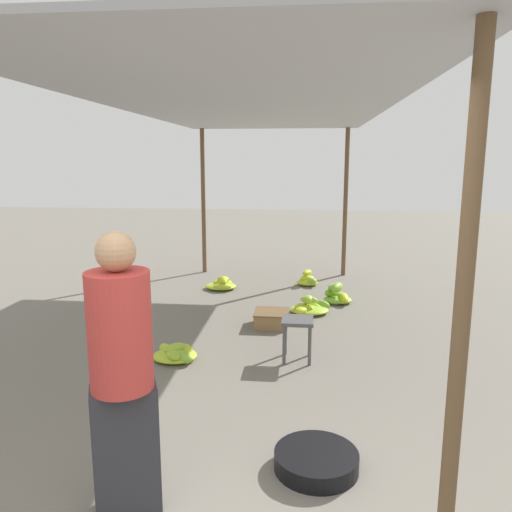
{
  "coord_description": "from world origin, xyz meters",
  "views": [
    {
      "loc": [
        0.64,
        -1.94,
        2.16
      ],
      "look_at": [
        0.0,
        4.25,
        0.96
      ],
      "focal_mm": 35.0,
      "sensor_mm": 36.0,
      "label": 1
    }
  ],
  "objects": [
    {
      "name": "crate_near",
      "position": [
        0.2,
        4.36,
        0.1
      ],
      "size": [
        0.45,
        0.45,
        0.2
      ],
      "color": "olive",
      "rests_on": "ground"
    },
    {
      "name": "banana_pile_right_0",
      "position": [
        0.7,
        4.98,
        0.08
      ],
      "size": [
        0.6,
        0.59,
        0.26
      ],
      "color": "#AAC82E",
      "rests_on": "ground"
    },
    {
      "name": "canopy_post_front_right",
      "position": [
        1.34,
        0.3,
        1.37
      ],
      "size": [
        0.08,
        0.08,
        2.74
      ],
      "primitive_type": "cylinder",
      "color": "brown",
      "rests_on": "ground"
    },
    {
      "name": "banana_pile_right_2",
      "position": [
        0.67,
        6.62,
        0.09
      ],
      "size": [
        0.38,
        0.53,
        0.28
      ],
      "color": "#88BB34",
      "rests_on": "ground"
    },
    {
      "name": "banana_pile_right_1",
      "position": [
        1.12,
        5.54,
        0.12
      ],
      "size": [
        0.45,
        0.49,
        0.32
      ],
      "color": "#90BE32",
      "rests_on": "ground"
    },
    {
      "name": "stool",
      "position": [
        0.56,
        3.24,
        0.37
      ],
      "size": [
        0.34,
        0.34,
        0.47
      ],
      "color": "#4C4C4C",
      "rests_on": "ground"
    },
    {
      "name": "basin_black",
      "position": [
        0.74,
        1.28,
        0.06
      ],
      "size": [
        0.6,
        0.6,
        0.13
      ],
      "color": "black",
      "rests_on": "ground"
    },
    {
      "name": "vendor_foreground",
      "position": [
        -0.44,
        0.74,
        0.92
      ],
      "size": [
        0.49,
        0.49,
        1.76
      ],
      "color": "#2D2D33",
      "rests_on": "ground"
    },
    {
      "name": "banana_pile_left_0",
      "position": [
        -0.76,
        3.09,
        0.07
      ],
      "size": [
        0.51,
        0.5,
        0.19
      ],
      "color": "#B1CB2C",
      "rests_on": "ground"
    },
    {
      "name": "canopy_post_back_left",
      "position": [
        -1.34,
        7.46,
        1.37
      ],
      "size": [
        0.08,
        0.08,
        2.74
      ],
      "primitive_type": "cylinder",
      "color": "brown",
      "rests_on": "ground"
    },
    {
      "name": "canopy_tarp",
      "position": [
        0.0,
        3.88,
        2.76
      ],
      "size": [
        3.09,
        7.56,
        0.04
      ],
      "primitive_type": "cube",
      "color": "#B2B2B7",
      "rests_on": "canopy_post_front_left"
    },
    {
      "name": "canopy_post_back_right",
      "position": [
        1.34,
        7.46,
        1.37
      ],
      "size": [
        0.08,
        0.08,
        2.74
      ],
      "primitive_type": "cylinder",
      "color": "brown",
      "rests_on": "ground"
    },
    {
      "name": "banana_pile_left_1",
      "position": [
        -0.79,
        6.2,
        0.08
      ],
      "size": [
        0.52,
        0.53,
        0.22
      ],
      "color": "#B0CB2D",
      "rests_on": "ground"
    }
  ]
}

